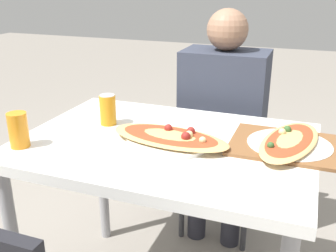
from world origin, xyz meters
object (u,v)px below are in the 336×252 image
person_seated (223,110)px  pizza_second (289,142)px  chair_far_seated (226,137)px  pizza_main (170,138)px  dining_table (166,162)px  soda_can (108,110)px  drink_glass (18,130)px

person_seated → pizza_second: person_seated is taller
chair_far_seated → pizza_main: size_ratio=1.93×
dining_table → person_seated: person_seated is taller
soda_can → drink_glass: drink_glass is taller
pizza_main → pizza_second: size_ratio=1.06×
pizza_main → pizza_second: pizza_main is taller
chair_far_seated → drink_glass: size_ratio=7.33×
dining_table → drink_glass: 0.55m
person_seated → soda_can: person_seated is taller
chair_far_seated → soda_can: bearing=60.5°
dining_table → pizza_second: size_ratio=2.37×
dining_table → pizza_second: bearing=12.3°
person_seated → drink_glass: 1.01m
pizza_main → soda_can: bearing=162.5°
pizza_main → drink_glass: (-0.49, -0.22, 0.04)m
soda_can → pizza_second: bearing=1.4°
pizza_main → soda_can: 0.32m
chair_far_seated → dining_table: bearing=83.7°
person_seated → pizza_main: size_ratio=2.53×
drink_glass → pizza_second: (0.90, 0.33, -0.04)m
dining_table → pizza_main: pizza_main is taller
drink_glass → soda_can: bearing=59.6°
pizza_main → pizza_second: bearing=15.5°
chair_far_seated → pizza_second: size_ratio=2.04×
pizza_second → person_seated: bearing=125.0°
person_seated → pizza_main: bearing=84.9°
dining_table → chair_far_seated: 0.74m
person_seated → dining_table: bearing=82.6°
soda_can → drink_glass: size_ratio=0.99×
person_seated → soda_can: 0.65m
dining_table → pizza_second: pizza_second is taller
soda_can → drink_glass: 0.36m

